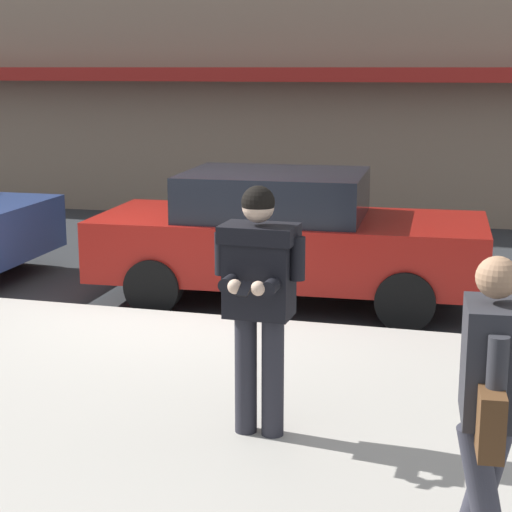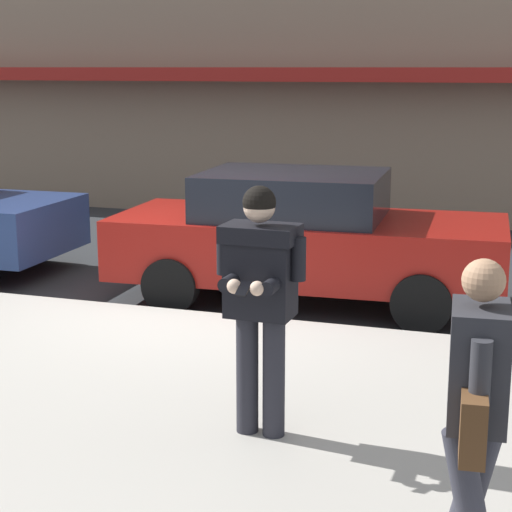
{
  "view_description": "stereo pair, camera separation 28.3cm",
  "coord_description": "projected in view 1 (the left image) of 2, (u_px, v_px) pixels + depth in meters",
  "views": [
    {
      "loc": [
        3.2,
        -8.56,
        2.73
      ],
      "look_at": [
        1.74,
        -3.17,
        1.49
      ],
      "focal_mm": 60.0,
      "sensor_mm": 36.0,
      "label": 1
    },
    {
      "loc": [
        3.48,
        -8.48,
        2.73
      ],
      "look_at": [
        1.74,
        -3.17,
        1.49
      ],
      "focal_mm": 60.0,
      "sensor_mm": 36.0,
      "label": 2
    }
  ],
  "objects": [
    {
      "name": "sidewalk",
      "position": [
        173.0,
        423.0,
        6.52
      ],
      "size": [
        32.0,
        5.3,
        0.14
      ],
      "primitive_type": "cube",
      "color": "#A8A399",
      "rests_on": "ground"
    },
    {
      "name": "man_texting_on_phone",
      "position": [
        259.0,
        284.0,
        5.93
      ],
      "size": [
        0.65,
        0.59,
        1.81
      ],
      "color": "#23232B",
      "rests_on": "sidewalk"
    },
    {
      "name": "pedestrian_with_bag",
      "position": [
        490.0,
        400.0,
        4.26
      ],
      "size": [
        0.35,
        0.72,
        1.7
      ],
      "color": "#33333D",
      "rests_on": "sidewalk"
    },
    {
      "name": "curb_paint_line",
      "position": [
        268.0,
        324.0,
        9.27
      ],
      "size": [
        28.0,
        0.12,
        0.01
      ],
      "primitive_type": "cube",
      "color": "silver",
      "rests_on": "ground"
    },
    {
      "name": "parked_sedan_mid",
      "position": [
        286.0,
        236.0,
        10.01
      ],
      "size": [
        4.59,
        2.1,
        1.54
      ],
      "color": "maroon",
      "rests_on": "ground"
    },
    {
      "name": "ground_plane",
      "position": [
        179.0,
        318.0,
        9.47
      ],
      "size": [
        80.0,
        80.0,
        0.0
      ],
      "primitive_type": "plane",
      "color": "#2B2D30"
    }
  ]
}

